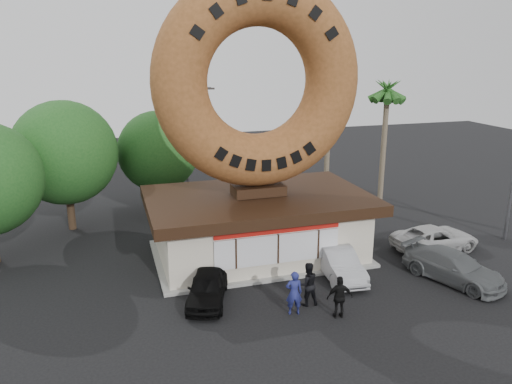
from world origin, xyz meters
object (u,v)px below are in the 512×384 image
object	(u,v)px
donut_shop	(258,223)
person_center	(307,284)
car_silver	(338,262)
street_lamp	(188,140)
car_white	(435,238)
giant_donut	(258,82)
car_black	(207,287)
car_grey	(453,267)
person_left	(294,293)
person_right	(340,297)

from	to	relation	value
donut_shop	person_center	bearing A→B (deg)	-85.78
person_center	car_silver	world-z (taller)	person_center
donut_shop	street_lamp	xyz separation A→B (m)	(-1.86, 10.02, 2.72)
street_lamp	car_white	distance (m)	16.87
giant_donut	street_lamp	distance (m)	11.09
car_silver	street_lamp	bearing A→B (deg)	114.53
giant_donut	car_black	bearing A→B (deg)	-130.65
giant_donut	car_white	xyz separation A→B (m)	(9.26, -2.11, -8.24)
car_grey	giant_donut	bearing A→B (deg)	123.35
donut_shop	person_left	size ratio (longest dim) A/B	6.00
donut_shop	person_right	distance (m)	7.14
person_left	car_white	xyz separation A→B (m)	(9.66, 4.08, -0.28)
street_lamp	car_grey	xyz separation A→B (m)	(9.62, -15.53, -3.79)
donut_shop	car_silver	bearing A→B (deg)	-50.34
person_center	person_right	distance (m)	1.58
donut_shop	car_white	size ratio (longest dim) A/B	2.37
donut_shop	car_white	distance (m)	9.56
car_silver	person_right	bearing A→B (deg)	-110.11
car_black	car_white	size ratio (longest dim) A/B	0.81
person_left	car_silver	bearing A→B (deg)	-130.78
car_black	car_grey	xyz separation A→B (m)	(11.30, -1.40, 0.04)
giant_donut	car_grey	world-z (taller)	giant_donut
donut_shop	car_black	world-z (taller)	donut_shop
person_right	giant_donut	bearing A→B (deg)	-69.67
giant_donut	car_black	xyz separation A→B (m)	(-3.54, -4.13, -8.24)
donut_shop	giant_donut	size ratio (longest dim) A/B	1.10
donut_shop	car_black	size ratio (longest dim) A/B	2.93
car_white	car_black	bearing A→B (deg)	95.92
person_center	car_grey	bearing A→B (deg)	-176.87
donut_shop	street_lamp	distance (m)	10.54
car_white	person_right	bearing A→B (deg)	118.30
street_lamp	car_white	world-z (taller)	street_lamp
car_grey	person_right	bearing A→B (deg)	171.46
donut_shop	person_left	distance (m)	6.24
giant_donut	person_left	bearing A→B (deg)	-93.69
donut_shop	giant_donut	distance (m)	7.13
person_right	donut_shop	bearing A→B (deg)	-69.65
giant_donut	car_white	distance (m)	12.57
street_lamp	car_silver	distance (m)	14.80
street_lamp	person_left	distance (m)	16.63
person_right	car_white	size ratio (longest dim) A/B	0.38
donut_shop	person_center	world-z (taller)	donut_shop
person_center	person_right	xyz separation A→B (m)	(0.83, -1.35, -0.05)
street_lamp	person_right	xyz separation A→B (m)	(3.10, -16.99, -3.59)
donut_shop	car_grey	xyz separation A→B (m)	(7.76, -5.51, -1.07)
person_right	car_white	world-z (taller)	person_right
car_black	car_white	xyz separation A→B (m)	(12.80, 2.02, 0.01)
car_grey	person_center	bearing A→B (deg)	159.70
person_left	car_grey	size ratio (longest dim) A/B	0.39
car_black	car_grey	size ratio (longest dim) A/B	0.80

